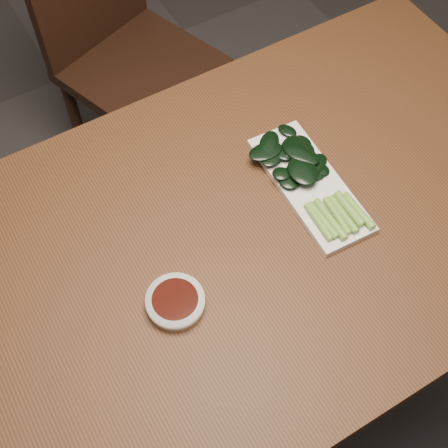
# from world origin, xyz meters

# --- Properties ---
(ground) EXTENTS (6.00, 6.00, 0.00)m
(ground) POSITION_xyz_m (0.00, 0.00, 0.00)
(ground) COLOR #322F2F
(ground) RESTS_ON ground
(table) EXTENTS (1.40, 0.80, 0.75)m
(table) POSITION_xyz_m (0.00, 0.00, 0.68)
(table) COLOR #462714
(table) RESTS_ON ground
(chair_far) EXTENTS (0.49, 0.49, 0.89)m
(chair_far) POSITION_xyz_m (0.12, 0.86, 0.49)
(chair_far) COLOR black
(chair_far) RESTS_ON ground
(sauce_bowl) EXTENTS (0.10, 0.10, 0.03)m
(sauce_bowl) POSITION_xyz_m (-0.18, -0.07, 0.76)
(sauce_bowl) COLOR silver
(sauce_bowl) RESTS_ON table
(serving_plate) EXTENTS (0.13, 0.31, 0.01)m
(serving_plate) POSITION_xyz_m (0.17, 0.02, 0.76)
(serving_plate) COLOR silver
(serving_plate) RESTS_ON table
(gai_lan) EXTENTS (0.14, 0.30, 0.03)m
(gai_lan) POSITION_xyz_m (0.17, 0.04, 0.78)
(gai_lan) COLOR #6B9E36
(gai_lan) RESTS_ON serving_plate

